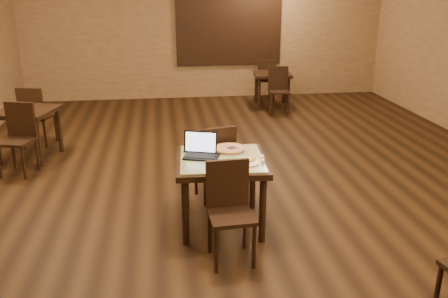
{
  "coord_description": "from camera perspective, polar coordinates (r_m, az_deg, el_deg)",
  "views": [
    {
      "loc": [
        -1.04,
        -5.67,
        2.45
      ],
      "look_at": [
        -0.43,
        -1.12,
        0.85
      ],
      "focal_mm": 38.0,
      "sensor_mm": 36.0,
      "label": 1
    }
  ],
  "objects": [
    {
      "name": "other_table_b_chair_near",
      "position": [
        6.96,
        -23.49,
        1.66
      ],
      "size": [
        0.51,
        0.51,
        0.96
      ],
      "rotation": [
        0.0,
        0.0,
        -0.28
      ],
      "color": "black",
      "rests_on": "ground"
    },
    {
      "name": "other_table_a_chair_near",
      "position": [
        9.57,
        6.57,
        7.41
      ],
      "size": [
        0.43,
        0.43,
        0.91
      ],
      "rotation": [
        0.0,
        0.0,
        -0.1
      ],
      "color": "black",
      "rests_on": "ground"
    },
    {
      "name": "mural",
      "position": [
        10.78,
        0.6,
        14.41
      ],
      "size": [
        2.34,
        0.05,
        1.64
      ],
      "color": "#246086",
      "rests_on": "wall_back"
    },
    {
      "name": "pizza_slice",
      "position": [
        4.72,
        2.63,
        -1.47
      ],
      "size": [
        0.26,
        0.26,
        0.02
      ],
      "primitive_type": null,
      "rotation": [
        0.0,
        0.0,
        0.61
      ],
      "color": "beige",
      "rests_on": "plate"
    },
    {
      "name": "other_table_a_chair_far",
      "position": [
        10.58,
        5.09,
        8.59
      ],
      "size": [
        0.43,
        0.43,
        0.91
      ],
      "rotation": [
        0.0,
        0.0,
        3.04
      ],
      "color": "black",
      "rests_on": "ground"
    },
    {
      "name": "other_table_a",
      "position": [
        10.06,
        5.81,
        8.42
      ],
      "size": [
        0.82,
        0.82,
        0.7
      ],
      "rotation": [
        0.0,
        0.0,
        -0.1
      ],
      "color": "black",
      "rests_on": "ground"
    },
    {
      "name": "wall_back",
      "position": [
        10.76,
        -2.15,
        14.12
      ],
      "size": [
        8.0,
        0.02,
        3.0
      ],
      "primitive_type": "cube",
      "color": "#96784C",
      "rests_on": "ground"
    },
    {
      "name": "spatula",
      "position": [
        5.08,
        0.94,
        0.11
      ],
      "size": [
        0.19,
        0.24,
        0.01
      ],
      "primitive_type": "cube",
      "rotation": [
        0.0,
        0.0,
        0.47
      ],
      "color": "silver",
      "rests_on": "pizza_whole"
    },
    {
      "name": "plate",
      "position": [
        4.73,
        2.62,
        -1.63
      ],
      "size": [
        0.26,
        0.26,
        0.01
      ],
      "primitive_type": "cylinder",
      "color": "white",
      "rests_on": "tiled_table"
    },
    {
      "name": "pizza_pan",
      "position": [
        5.1,
        0.69,
        -0.06
      ],
      "size": [
        0.38,
        0.38,
        0.01
      ],
      "primitive_type": "cylinder",
      "color": "silver",
      "rests_on": "tiled_table"
    },
    {
      "name": "other_table_b_chair_far",
      "position": [
        8.02,
        -21.79,
        4.04
      ],
      "size": [
        0.51,
        0.51,
        0.96
      ],
      "rotation": [
        0.0,
        0.0,
        2.87
      ],
      "color": "black",
      "rests_on": "ground"
    },
    {
      "name": "chair_main_far",
      "position": [
        5.52,
        -0.93,
        -1.17
      ],
      "size": [
        0.49,
        0.49,
        0.93
      ],
      "rotation": [
        0.0,
        0.0,
        3.38
      ],
      "color": "black",
      "rests_on": "ground"
    },
    {
      "name": "pizza_whole",
      "position": [
        5.1,
        0.69,
        0.08
      ],
      "size": [
        0.34,
        0.34,
        0.02
      ],
      "color": "beige",
      "rests_on": "pizza_pan"
    },
    {
      "name": "laptop",
      "position": [
        4.92,
        -2.77,
        -0.1
      ],
      "size": [
        0.41,
        0.37,
        0.24
      ],
      "rotation": [
        0.0,
        0.0,
        -0.31
      ],
      "color": "black",
      "rests_on": "tiled_table"
    },
    {
      "name": "ground",
      "position": [
        6.26,
        2.52,
        -3.85
      ],
      "size": [
        10.0,
        10.0,
        0.0
      ],
      "primitive_type": "plane",
      "color": "black",
      "rests_on": "ground"
    },
    {
      "name": "tiled_table",
      "position": [
        4.9,
        -0.3,
        -2.23
      ],
      "size": [
        0.97,
        0.97,
        0.76
      ],
      "rotation": [
        0.0,
        0.0,
        -0.06
      ],
      "color": "black",
      "rests_on": "ground"
    },
    {
      "name": "other_table_b",
      "position": [
        7.47,
        -22.65,
        3.49
      ],
      "size": [
        0.98,
        0.98,
        0.74
      ],
      "rotation": [
        0.0,
        0.0,
        -0.28
      ],
      "color": "black",
      "rests_on": "ground"
    },
    {
      "name": "chair_main_near",
      "position": [
        4.39,
        0.67,
        -6.76
      ],
      "size": [
        0.43,
        0.43,
        0.94
      ],
      "rotation": [
        0.0,
        0.0,
        0.07
      ],
      "color": "black",
      "rests_on": "ground"
    },
    {
      "name": "napkin_roll",
      "position": [
        4.79,
        4.66,
        -1.23
      ],
      "size": [
        0.07,
        0.18,
        0.04
      ],
      "rotation": [
        0.0,
        0.0,
        -0.17
      ],
      "color": "white",
      "rests_on": "tiled_table"
    }
  ]
}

